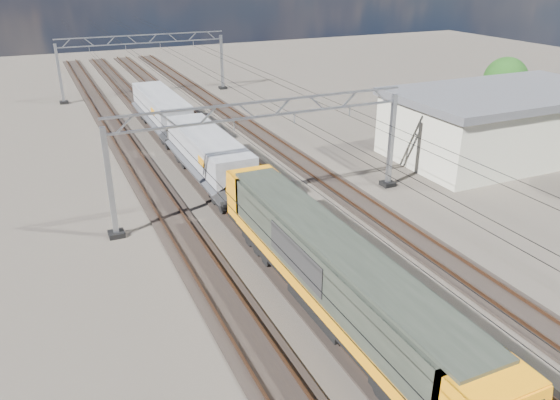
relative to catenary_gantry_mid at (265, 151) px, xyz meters
name	(u,v)px	position (x,y,z in m)	size (l,w,h in m)	color
ground	(293,234)	(0.00, -4.00, -3.91)	(160.00, 160.00, 0.00)	black
track_outer_west	(194,253)	(-6.00, -4.00, -3.83)	(2.60, 140.00, 0.30)	black
track_loco	(261,239)	(-2.00, -4.00, -3.83)	(2.60, 140.00, 0.30)	black
track_inner_east	(322,226)	(2.00, -4.00, -3.83)	(2.60, 140.00, 0.30)	black
track_outer_east	(378,215)	(6.00, -4.00, -3.83)	(2.60, 140.00, 0.30)	black
catenary_gantry_mid	(265,151)	(0.00, 0.00, 0.00)	(19.90, 0.90, 7.11)	#91969E
catenary_gantry_far	(145,63)	(0.00, 36.00, 0.00)	(19.90, 0.90, 7.11)	#91969E
overhead_wires	(242,108)	(0.00, 4.00, 1.84)	(12.03, 140.00, 0.53)	black
locomotive	(333,272)	(-2.00, -12.09, -1.58)	(2.76, 21.10, 3.62)	black
hopper_wagon_lead	(208,155)	(-2.00, 5.61, -1.67)	(3.38, 13.00, 3.25)	black
hopper_wagon_mid	(161,110)	(-2.00, 19.81, -1.67)	(3.38, 13.00, 3.25)	black
industrial_shed	(503,122)	(22.00, 2.00, -1.18)	(18.60, 10.60, 5.40)	beige
tree_far	(509,81)	(30.32, 9.79, 0.11)	(4.81, 4.41, 6.32)	#39281A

